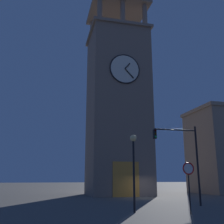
{
  "coord_description": "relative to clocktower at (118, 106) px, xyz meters",
  "views": [
    {
      "loc": [
        11.04,
        28.6,
        2.16
      ],
      "look_at": [
        2.67,
        -5.93,
        10.85
      ],
      "focal_mm": 43.1,
      "sensor_mm": 36.0,
      "label": 1
    }
  ],
  "objects": [
    {
      "name": "street_lamp",
      "position": [
        3.53,
        17.33,
        -8.25
      ],
      "size": [
        0.44,
        0.44,
        4.98
      ],
      "color": "black",
      "rests_on": "ground_plane"
    },
    {
      "name": "clocktower",
      "position": [
        0.0,
        0.0,
        0.0
      ],
      "size": [
        8.26,
        7.84,
        29.4
      ],
      "color": "gray",
      "rests_on": "ground_plane"
    },
    {
      "name": "traffic_signal_near",
      "position": [
        -1.7,
        14.55,
        -7.49
      ],
      "size": [
        3.83,
        0.41,
        6.34
      ],
      "color": "black",
      "rests_on": "ground_plane"
    },
    {
      "name": "ground_plane",
      "position": [
        -1.88,
        5.91,
        -11.74
      ],
      "size": [
        200.0,
        200.0,
        0.0
      ],
      "primitive_type": "plane",
      "color": "#56544F"
    },
    {
      "name": "no_horn_sign",
      "position": [
        0.52,
        19.02,
        -9.29
      ],
      "size": [
        0.78,
        0.14,
        3.11
      ],
      "color": "black",
      "rests_on": "ground_plane"
    }
  ]
}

